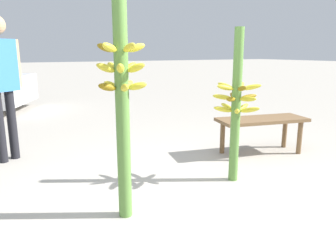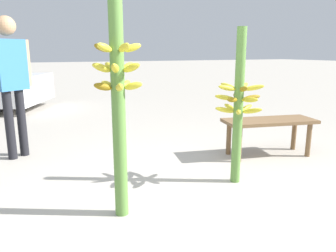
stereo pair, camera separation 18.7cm
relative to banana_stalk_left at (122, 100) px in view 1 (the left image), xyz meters
The scene contains 5 objects.
ground_plane 1.17m from the banana_stalk_left, 25.65° to the right, with size 80.00×80.00×0.00m, color #B2AA9E.
banana_stalk_left is the anchor object (origin of this frame).
banana_stalk_center 1.24m from the banana_stalk_left, ahead, with size 0.46×0.46×1.49m.
vendor_person 2.06m from the banana_stalk_left, 109.81° to the left, with size 0.50×0.38×1.66m.
market_bench 2.27m from the banana_stalk_left, 17.72° to the left, with size 1.18×0.66×0.46m.
Camera 1 is at (-1.52, -1.92, 1.27)m, focal length 35.00 mm.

